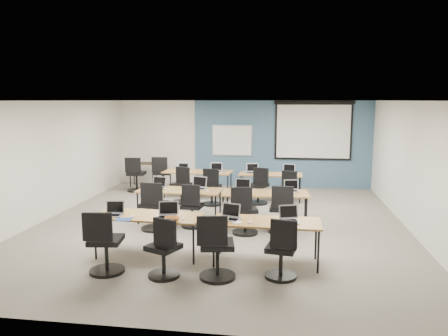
% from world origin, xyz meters
% --- Properties ---
extents(floor, '(8.00, 9.00, 0.02)m').
position_xyz_m(floor, '(0.00, 0.00, 0.00)').
color(floor, '#6B6354').
rests_on(floor, ground).
extents(ceiling, '(8.00, 9.00, 0.02)m').
position_xyz_m(ceiling, '(0.00, 0.00, 2.70)').
color(ceiling, white).
rests_on(ceiling, ground).
extents(wall_back, '(8.00, 0.04, 2.70)m').
position_xyz_m(wall_back, '(0.00, 4.50, 1.35)').
color(wall_back, beige).
rests_on(wall_back, ground).
extents(wall_front, '(8.00, 0.04, 2.70)m').
position_xyz_m(wall_front, '(0.00, -4.50, 1.35)').
color(wall_front, beige).
rests_on(wall_front, ground).
extents(wall_left, '(0.04, 9.00, 2.70)m').
position_xyz_m(wall_left, '(-4.00, 0.00, 1.35)').
color(wall_left, beige).
rests_on(wall_left, ground).
extents(wall_right, '(0.04, 9.00, 2.70)m').
position_xyz_m(wall_right, '(4.00, 0.00, 1.35)').
color(wall_right, beige).
rests_on(wall_right, ground).
extents(blue_accent_panel, '(5.50, 0.04, 2.70)m').
position_xyz_m(blue_accent_panel, '(1.25, 4.47, 1.35)').
color(blue_accent_panel, '#3D5977').
rests_on(blue_accent_panel, wall_back).
extents(whiteboard, '(1.28, 0.03, 0.98)m').
position_xyz_m(whiteboard, '(-0.30, 4.43, 1.45)').
color(whiteboard, '#AEB5C4').
rests_on(whiteboard, wall_back).
extents(projector_screen, '(2.40, 0.10, 1.82)m').
position_xyz_m(projector_screen, '(2.20, 4.41, 1.89)').
color(projector_screen, black).
rests_on(projector_screen, wall_back).
extents(training_table_front_left, '(1.84, 0.77, 0.73)m').
position_xyz_m(training_table_front_left, '(-0.94, -2.07, 0.69)').
color(training_table_front_left, brown).
rests_on(training_table_front_left, floor).
extents(training_table_front_right, '(1.79, 0.75, 0.73)m').
position_xyz_m(training_table_front_right, '(1.11, -2.15, 0.68)').
color(training_table_front_right, '#9C5C28').
rests_on(training_table_front_right, floor).
extents(training_table_mid_left, '(1.86, 0.77, 0.73)m').
position_xyz_m(training_table_mid_left, '(-0.94, 0.13, 0.69)').
color(training_table_mid_left, olive).
rests_on(training_table_mid_left, floor).
extents(training_table_mid_right, '(1.87, 0.78, 0.73)m').
position_xyz_m(training_table_mid_right, '(0.97, 0.11, 0.69)').
color(training_table_mid_right, '#A05C32').
rests_on(training_table_mid_right, floor).
extents(training_table_back_left, '(1.91, 0.80, 0.73)m').
position_xyz_m(training_table_back_left, '(-1.05, 2.70, 0.69)').
color(training_table_back_left, brown).
rests_on(training_table_back_left, floor).
extents(training_table_back_right, '(1.70, 0.71, 0.73)m').
position_xyz_m(training_table_back_right, '(0.99, 2.56, 0.68)').
color(training_table_back_right, '#946241').
rests_on(training_table_back_right, floor).
extents(laptop_0, '(0.32, 0.27, 0.24)m').
position_xyz_m(laptop_0, '(-1.54, -2.18, 0.79)').
color(laptop_0, '#B9B9BA').
rests_on(laptop_0, training_table_front_left).
extents(mouse_0, '(0.09, 0.12, 0.04)m').
position_xyz_m(mouse_0, '(-1.17, -2.23, 0.74)').
color(mouse_0, white).
rests_on(mouse_0, training_table_front_left).
extents(task_chair_0, '(0.56, 0.56, 1.03)m').
position_xyz_m(task_chair_0, '(-1.38, -2.97, 0.43)').
color(task_chair_0, black).
rests_on(task_chair_0, floor).
extents(laptop_1, '(0.34, 0.29, 0.26)m').
position_xyz_m(laptop_1, '(-0.58, -2.15, 0.79)').
color(laptop_1, silver).
rests_on(laptop_1, training_table_front_left).
extents(mouse_1, '(0.07, 0.10, 0.03)m').
position_xyz_m(mouse_1, '(-0.28, -2.25, 0.74)').
color(mouse_1, white).
rests_on(mouse_1, training_table_front_left).
extents(task_chair_1, '(0.53, 0.49, 0.98)m').
position_xyz_m(task_chair_1, '(-0.40, -3.00, 0.40)').
color(task_chair_1, black).
rests_on(task_chair_1, floor).
extents(laptop_2, '(0.33, 0.28, 0.25)m').
position_xyz_m(laptop_2, '(0.50, -2.12, 0.79)').
color(laptop_2, '#A3A3AA').
rests_on(laptop_2, training_table_front_right).
extents(mouse_2, '(0.08, 0.11, 0.03)m').
position_xyz_m(mouse_2, '(0.85, -2.29, 0.74)').
color(mouse_2, white).
rests_on(mouse_2, training_table_front_right).
extents(task_chair_2, '(0.56, 0.56, 1.04)m').
position_xyz_m(task_chair_2, '(0.40, -2.93, 0.43)').
color(task_chair_2, black).
rests_on(task_chair_2, floor).
extents(laptop_3, '(0.33, 0.28, 0.25)m').
position_xyz_m(laptop_3, '(1.47, -2.08, 0.79)').
color(laptop_3, silver).
rests_on(laptop_3, training_table_front_right).
extents(mouse_3, '(0.07, 0.10, 0.04)m').
position_xyz_m(mouse_3, '(1.63, -2.25, 0.74)').
color(mouse_3, white).
rests_on(mouse_3, training_table_front_right).
extents(task_chair_3, '(0.49, 0.49, 0.97)m').
position_xyz_m(task_chair_3, '(1.38, -2.78, 0.40)').
color(task_chair_3, black).
rests_on(task_chair_3, floor).
extents(laptop_4, '(0.34, 0.29, 0.26)m').
position_xyz_m(laptop_4, '(-1.46, 0.23, 0.79)').
color(laptop_4, silver).
rests_on(laptop_4, training_table_mid_left).
extents(mouse_4, '(0.08, 0.11, 0.04)m').
position_xyz_m(mouse_4, '(-1.26, 0.12, 0.74)').
color(mouse_4, white).
rests_on(mouse_4, training_table_mid_left).
extents(task_chair_4, '(0.58, 0.58, 1.05)m').
position_xyz_m(task_chair_4, '(-1.31, -0.61, 0.44)').
color(task_chair_4, black).
rests_on(task_chair_4, floor).
extents(laptop_5, '(0.35, 0.30, 0.27)m').
position_xyz_m(laptop_5, '(-0.53, 0.31, 0.80)').
color(laptop_5, silver).
rests_on(laptop_5, training_table_mid_left).
extents(mouse_5, '(0.06, 0.10, 0.03)m').
position_xyz_m(mouse_5, '(-0.28, 0.02, 0.74)').
color(mouse_5, white).
rests_on(mouse_5, training_table_mid_left).
extents(task_chair_5, '(0.48, 0.48, 0.96)m').
position_xyz_m(task_chair_5, '(-0.56, -0.31, 0.40)').
color(task_chair_5, black).
rests_on(task_chair_5, floor).
extents(laptop_6, '(0.34, 0.29, 0.26)m').
position_xyz_m(laptop_6, '(0.47, 0.23, 0.79)').
color(laptop_6, '#B8B8C1').
rests_on(laptop_6, training_table_mid_right).
extents(mouse_6, '(0.07, 0.11, 0.03)m').
position_xyz_m(mouse_6, '(0.70, 0.10, 0.74)').
color(mouse_6, white).
rests_on(mouse_6, training_table_mid_right).
extents(task_chair_6, '(0.53, 0.53, 1.01)m').
position_xyz_m(task_chair_6, '(0.59, -0.62, 0.42)').
color(task_chair_6, black).
rests_on(task_chair_6, floor).
extents(laptop_7, '(0.32, 0.27, 0.24)m').
position_xyz_m(laptop_7, '(1.53, 0.33, 0.79)').
color(laptop_7, '#A5A5AC').
rests_on(laptop_7, training_table_mid_right).
extents(mouse_7, '(0.08, 0.11, 0.03)m').
position_xyz_m(mouse_7, '(1.59, 0.07, 0.74)').
color(mouse_7, white).
rests_on(mouse_7, training_table_mid_right).
extents(task_chair_7, '(0.54, 0.54, 1.02)m').
position_xyz_m(task_chair_7, '(1.35, -0.44, 0.42)').
color(task_chair_7, black).
rests_on(task_chair_7, floor).
extents(laptop_8, '(0.30, 0.25, 0.23)m').
position_xyz_m(laptop_8, '(-1.47, 2.65, 0.79)').
color(laptop_8, '#BCBCBF').
rests_on(laptop_8, training_table_back_left).
extents(mouse_8, '(0.08, 0.11, 0.03)m').
position_xyz_m(mouse_8, '(-1.23, 2.51, 0.74)').
color(mouse_8, white).
rests_on(mouse_8, training_table_back_left).
extents(task_chair_8, '(0.56, 0.52, 1.00)m').
position_xyz_m(task_chair_8, '(-1.31, 1.85, 0.41)').
color(task_chair_8, black).
rests_on(task_chair_8, floor).
extents(laptop_9, '(0.33, 0.28, 0.25)m').
position_xyz_m(laptop_9, '(-0.53, 2.67, 0.79)').
color(laptop_9, '#B6B6B6').
rests_on(laptop_9, training_table_back_left).
extents(mouse_9, '(0.08, 0.10, 0.03)m').
position_xyz_m(mouse_9, '(-0.36, 2.47, 0.74)').
color(mouse_9, white).
rests_on(mouse_9, training_table_back_left).
extents(task_chair_9, '(0.50, 0.50, 0.98)m').
position_xyz_m(task_chair_9, '(-0.49, 1.73, 0.41)').
color(task_chair_9, black).
rests_on(task_chair_9, floor).
extents(laptop_10, '(0.34, 0.28, 0.25)m').
position_xyz_m(laptop_10, '(0.48, 2.67, 0.79)').
color(laptop_10, '#B9B9C6').
rests_on(laptop_10, training_table_back_right).
extents(mouse_10, '(0.07, 0.11, 0.04)m').
position_xyz_m(mouse_10, '(0.74, 2.48, 0.74)').
color(mouse_10, white).
rests_on(mouse_10, training_table_back_right).
extents(task_chair_10, '(0.54, 0.51, 0.99)m').
position_xyz_m(task_chair_10, '(0.71, 2.04, 0.41)').
color(task_chair_10, black).
rests_on(task_chair_10, floor).
extents(laptop_11, '(0.33, 0.28, 0.25)m').
position_xyz_m(laptop_11, '(1.49, 2.70, 0.79)').
color(laptop_11, '#ADAEBB').
rests_on(laptop_11, training_table_back_right).
extents(mouse_11, '(0.06, 0.09, 0.03)m').
position_xyz_m(mouse_11, '(1.61, 2.57, 0.74)').
color(mouse_11, white).
rests_on(mouse_11, training_table_back_right).
extents(task_chair_11, '(0.48, 0.48, 0.96)m').
position_xyz_m(task_chair_11, '(1.46, 1.81, 0.40)').
color(task_chair_11, black).
rests_on(task_chair_11, floor).
extents(blue_mousepad, '(0.28, 0.25, 0.01)m').
position_xyz_m(blue_mousepad, '(-1.27, -2.41, 0.73)').
color(blue_mousepad, navy).
rests_on(blue_mousepad, training_table_front_left).
extents(snack_bowl, '(0.36, 0.36, 0.07)m').
position_xyz_m(snack_bowl, '(-0.44, -2.36, 0.76)').
color(snack_bowl, brown).
rests_on(snack_bowl, training_table_front_left).
extents(snack_plate, '(0.18, 0.18, 0.01)m').
position_xyz_m(snack_plate, '(0.64, -2.32, 0.74)').
color(snack_plate, white).
rests_on(snack_plate, training_table_front_right).
extents(coffee_cup, '(0.07, 0.07, 0.06)m').
position_xyz_m(coffee_cup, '(0.47, -2.34, 0.77)').
color(coffee_cup, white).
rests_on(coffee_cup, snack_plate).
extents(utility_table, '(0.86, 0.48, 0.75)m').
position_xyz_m(utility_table, '(-3.09, 3.97, 0.65)').
color(utility_table, '#302417').
rests_on(utility_table, floor).
extents(spare_chair_a, '(0.57, 0.57, 1.05)m').
position_xyz_m(spare_chair_a, '(-2.29, 3.33, 0.44)').
color(spare_chair_a, black).
rests_on(spare_chair_a, floor).
extents(spare_chair_b, '(0.57, 0.57, 1.04)m').
position_xyz_m(spare_chair_b, '(-3.03, 3.12, 0.43)').
color(spare_chair_b, black).
rests_on(spare_chair_b, floor).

